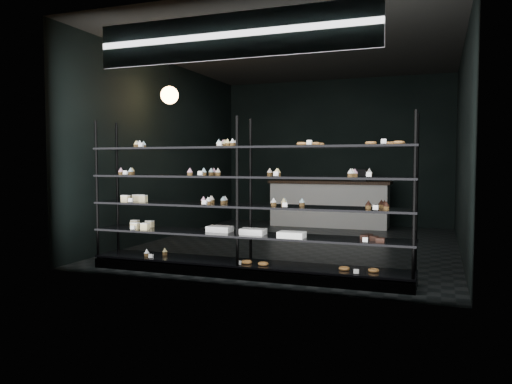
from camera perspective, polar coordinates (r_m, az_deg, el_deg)
room at (r=8.32m, az=5.00°, el=4.95°), size 5.01×6.01×3.20m
display_shelf at (r=6.05m, az=-1.54°, el=-3.66°), size 4.00×0.50×1.91m
signage at (r=5.71m, az=-3.00°, el=17.36°), size 3.30×0.05×0.50m
pendant_lamp at (r=8.25m, az=-9.85°, el=10.86°), size 0.28×0.28×0.87m
service_counter at (r=10.78m, az=8.42°, el=-1.27°), size 2.57×0.65×1.23m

